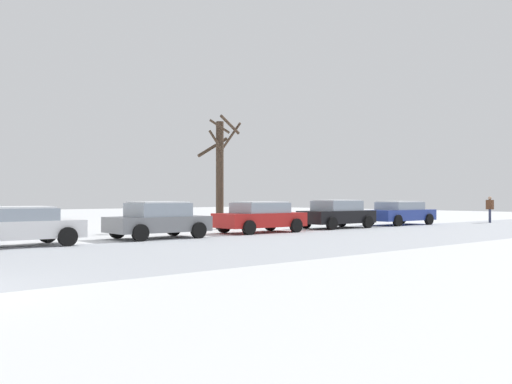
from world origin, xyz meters
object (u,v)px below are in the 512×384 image
at_px(parked_car_gray, 158,220).
at_px(parked_car_black, 337,214).
at_px(pedestrian_crossing, 490,207).
at_px(parked_car_white, 18,226).
at_px(parked_car_blue, 400,213).
at_px(parked_car_red, 260,217).

relative_size(parked_car_gray, parked_car_black, 0.94).
distance_m(parked_car_gray, parked_car_black, 10.92).
xyz_separation_m(parked_car_black, pedestrian_crossing, (12.09, -2.29, 0.21)).
bearing_deg(parked_car_gray, parked_car_white, -179.10).
bearing_deg(parked_car_black, parked_car_gray, -179.63).
height_order(parked_car_gray, pedestrian_crossing, pedestrian_crossing).
height_order(parked_car_white, parked_car_gray, parked_car_gray).
height_order(parked_car_gray, parked_car_black, parked_car_black).
height_order(parked_car_white, parked_car_blue, parked_car_blue).
bearing_deg(parked_car_gray, parked_car_black, 0.37).
bearing_deg(parked_car_blue, parked_car_red, 179.63).
height_order(parked_car_red, pedestrian_crossing, pedestrian_crossing).
distance_m(parked_car_white, parked_car_black, 16.38).
distance_m(parked_car_red, parked_car_blue, 10.92).
bearing_deg(parked_car_black, parked_car_white, -179.45).
height_order(parked_car_red, parked_car_black, parked_car_black).
relative_size(parked_car_white, parked_car_blue, 0.89).
height_order(parked_car_white, parked_car_red, parked_car_red).
height_order(parked_car_black, pedestrian_crossing, pedestrian_crossing).
bearing_deg(parked_car_black, parked_car_red, -179.36).
xyz_separation_m(parked_car_red, parked_car_blue, (10.92, -0.07, -0.02)).
bearing_deg(parked_car_white, parked_car_blue, 0.06).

